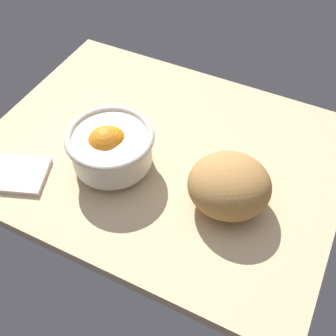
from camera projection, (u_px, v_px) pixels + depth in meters
ground_plane at (161, 156)px, 98.11cm from camera, size 81.57×62.93×3.00cm
fruit_bowl at (110, 146)px, 89.33cm from camera, size 18.98×18.98×11.22cm
bread_loaf at (229, 185)px, 83.25cm from camera, size 20.43×19.70×11.35cm
napkin_folded at (11, 174)px, 91.87cm from camera, size 18.23×14.96×1.10cm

